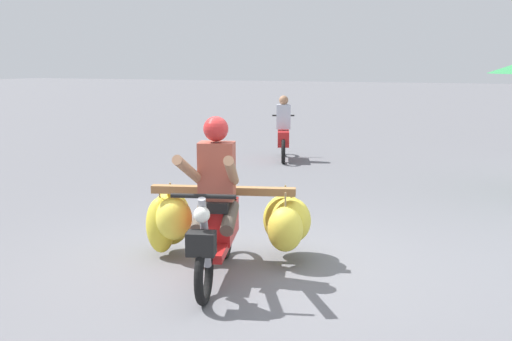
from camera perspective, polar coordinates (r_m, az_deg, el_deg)
ground_plane at (r=5.86m, az=-0.92°, el=-10.01°), size 120.00×120.00×0.00m
motorbike_main_loaded at (r=5.91m, az=-3.06°, el=-4.69°), size 1.78×2.01×1.58m
motorbike_distant_ahead_left at (r=12.32m, az=2.76°, el=3.66°), size 0.74×1.55×1.40m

